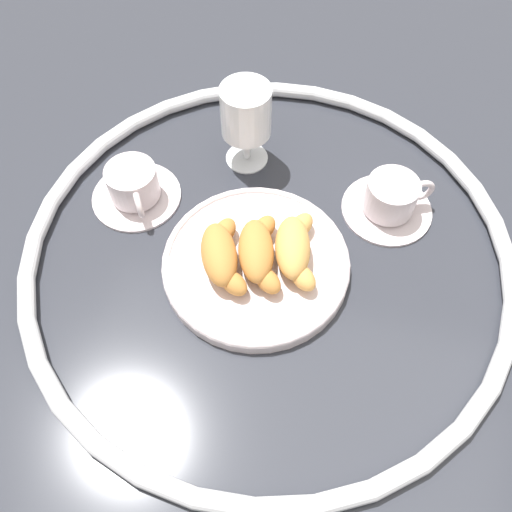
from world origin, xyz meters
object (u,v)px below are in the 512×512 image
croissant_large (221,255)px  coffee_cup_far (391,199)px  croissant_extra (295,248)px  coffee_cup_near (134,187)px  pastry_plate (256,263)px  croissant_small (258,251)px  juice_glass_left (246,116)px

croissant_large → coffee_cup_far: (-0.16, 0.21, -0.01)m
croissant_extra → coffee_cup_near: size_ratio=0.98×
pastry_plate → coffee_cup_far: (-0.15, 0.17, 0.01)m
pastry_plate → coffee_cup_near: coffee_cup_near is taller
coffee_cup_far → croissant_large: bearing=-52.0°
coffee_cup_far → croissant_small: bearing=-48.1°
croissant_small → croissant_extra: 0.05m
croissant_extra → croissant_large: bearing=-69.3°
croissant_small → coffee_cup_far: croissant_small is taller
croissant_extra → coffee_cup_far: size_ratio=0.98×
coffee_cup_near → coffee_cup_far: 0.38m
croissant_large → coffee_cup_near: bearing=-119.2°
croissant_extra → juice_glass_left: bearing=-146.9°
coffee_cup_near → juice_glass_left: size_ratio=0.97×
pastry_plate → croissant_large: size_ratio=2.09×
croissant_extra → coffee_cup_near: bearing=-102.4°
pastry_plate → coffee_cup_far: 0.22m
pastry_plate → croissant_small: 0.03m
pastry_plate → croissant_extra: size_ratio=1.96×
pastry_plate → croissant_extra: bearing=110.6°
coffee_cup_far → juice_glass_left: bearing=-101.8°
pastry_plate → juice_glass_left: (-0.20, -0.07, 0.08)m
pastry_plate → croissant_large: bearing=-69.2°
juice_glass_left → coffee_cup_far: bearing=78.2°
croissant_large → pastry_plate: bearing=110.8°
croissant_extra → coffee_cup_far: croissant_extra is taller
coffee_cup_near → juice_glass_left: (-0.12, 0.14, 0.07)m
pastry_plate → juice_glass_left: bearing=-161.4°
croissant_large → croissant_small: bearing=110.6°
croissant_extra → coffee_cup_far: (-0.13, 0.12, -0.01)m
juice_glass_left → croissant_extra: bearing=33.1°
croissant_small → croissant_extra: bearing=110.8°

